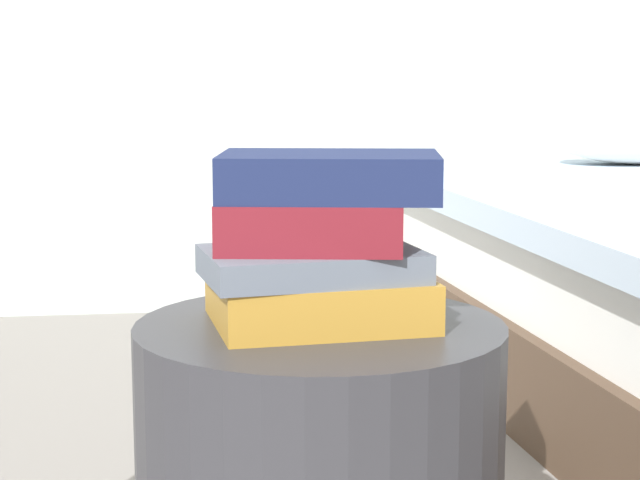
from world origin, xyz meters
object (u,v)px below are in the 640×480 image
Objects in this scene: book_ochre at (319,299)px; book_navy at (330,177)px; book_slate at (312,264)px; book_maroon at (310,223)px.

book_navy is at bearing -51.96° from book_ochre.
book_ochre is 1.00× the size of book_slate.
book_maroon is (0.00, 0.02, 0.05)m from book_slate.
book_navy reaches higher than book_ochre.
book_slate reaches higher than book_ochre.
book_maroon is at bearing 80.51° from book_slate.
book_slate is at bearing -156.04° from book_navy.
book_maroon is 0.83× the size of book_navy.
book_maroon is 0.06m from book_navy.
book_maroon is (-0.01, 0.00, 0.10)m from book_ochre.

